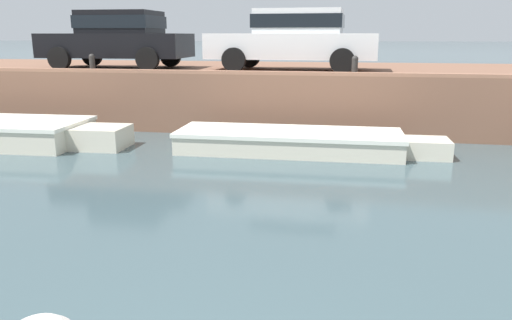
{
  "coord_description": "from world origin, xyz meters",
  "views": [
    {
      "loc": [
        0.7,
        -1.2,
        2.35
      ],
      "look_at": [
        -0.2,
        3.61,
        1.12
      ],
      "focal_mm": 35.0,
      "sensor_mm": 36.0,
      "label": 1
    }
  ],
  "objects_px": {
    "car_leftmost_black": "(118,37)",
    "mooring_bollard_mid": "(355,65)",
    "car_left_inner_white": "(295,37)",
    "mooring_bollard_west": "(92,62)",
    "boat_moored_central_cream": "(299,142)"
  },
  "relations": [
    {
      "from": "car_leftmost_black",
      "to": "car_left_inner_white",
      "type": "height_order",
      "value": "same"
    },
    {
      "from": "car_leftmost_black",
      "to": "mooring_bollard_mid",
      "type": "relative_size",
      "value": 8.99
    },
    {
      "from": "boat_moored_central_cream",
      "to": "mooring_bollard_west",
      "type": "relative_size",
      "value": 12.32
    },
    {
      "from": "car_leftmost_black",
      "to": "mooring_bollard_mid",
      "type": "bearing_deg",
      "value": -12.81
    },
    {
      "from": "car_leftmost_black",
      "to": "mooring_bollard_mid",
      "type": "height_order",
      "value": "car_leftmost_black"
    },
    {
      "from": "boat_moored_central_cream",
      "to": "car_left_inner_white",
      "type": "distance_m",
      "value": 3.86
    },
    {
      "from": "car_leftmost_black",
      "to": "mooring_bollard_mid",
      "type": "distance_m",
      "value": 6.63
    },
    {
      "from": "car_left_inner_white",
      "to": "mooring_bollard_mid",
      "type": "bearing_deg",
      "value": -43.33
    },
    {
      "from": "boat_moored_central_cream",
      "to": "mooring_bollard_west",
      "type": "distance_m",
      "value": 5.89
    },
    {
      "from": "car_left_inner_white",
      "to": "mooring_bollard_west",
      "type": "relative_size",
      "value": 9.81
    },
    {
      "from": "car_leftmost_black",
      "to": "car_left_inner_white",
      "type": "distance_m",
      "value": 4.89
    },
    {
      "from": "car_left_inner_white",
      "to": "mooring_bollard_west",
      "type": "height_order",
      "value": "car_left_inner_white"
    },
    {
      "from": "boat_moored_central_cream",
      "to": "mooring_bollard_west",
      "type": "height_order",
      "value": "mooring_bollard_west"
    },
    {
      "from": "car_leftmost_black",
      "to": "car_left_inner_white",
      "type": "relative_size",
      "value": 0.92
    },
    {
      "from": "boat_moored_central_cream",
      "to": "car_left_inner_white",
      "type": "xyz_separation_m",
      "value": [
        -0.49,
        3.22,
        2.08
      ]
    }
  ]
}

